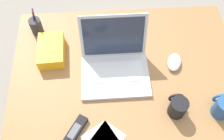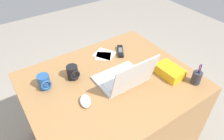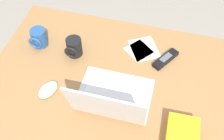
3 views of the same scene
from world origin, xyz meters
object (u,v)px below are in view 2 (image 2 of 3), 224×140
(coffee_mug_white, at_px, (73,72))
(cordless_phone, at_px, (120,51))
(pen_holder, at_px, (197,77))
(coffee_mug_tall, at_px, (44,82))
(computer_mouse, at_px, (85,101))
(snack_bag, at_px, (170,71))
(laptop, at_px, (124,78))

(coffee_mug_white, xyz_separation_m, cordless_phone, (-0.46, -0.07, -0.04))
(pen_holder, bearing_deg, coffee_mug_tall, -31.24)
(computer_mouse, relative_size, cordless_phone, 0.70)
(pen_holder, bearing_deg, snack_bag, -60.86)
(computer_mouse, relative_size, coffee_mug_white, 1.11)
(coffee_mug_tall, height_order, cordless_phone, coffee_mug_tall)
(pen_holder, height_order, snack_bag, pen_holder)
(cordless_phone, relative_size, pen_holder, 0.92)
(computer_mouse, relative_size, coffee_mug_tall, 1.09)
(cordless_phone, relative_size, snack_bag, 0.81)
(cordless_phone, distance_m, snack_bag, 0.45)
(coffee_mug_tall, relative_size, cordless_phone, 0.64)
(coffee_mug_tall, relative_size, snack_bag, 0.52)
(computer_mouse, bearing_deg, coffee_mug_tall, -40.37)
(cordless_phone, bearing_deg, coffee_mug_white, 9.07)
(laptop, relative_size, coffee_mug_white, 3.39)
(cordless_phone, height_order, snack_bag, snack_bag)
(coffee_mug_tall, bearing_deg, snack_bag, 154.72)
(laptop, xyz_separation_m, cordless_phone, (-0.20, -0.32, -0.04))
(laptop, bearing_deg, computer_mouse, 1.89)
(coffee_mug_white, bearing_deg, cordless_phone, -170.93)
(laptop, height_order, snack_bag, laptop)
(laptop, relative_size, computer_mouse, 3.06)
(laptop, bearing_deg, coffee_mug_white, -42.91)
(cordless_phone, distance_m, pen_holder, 0.63)
(computer_mouse, height_order, coffee_mug_tall, coffee_mug_tall)
(coffee_mug_white, bearing_deg, computer_mouse, 81.02)
(coffee_mug_white, distance_m, pen_holder, 0.85)
(computer_mouse, distance_m, coffee_mug_tall, 0.32)
(laptop, distance_m, coffee_mug_tall, 0.53)
(laptop, xyz_separation_m, coffee_mug_tall, (0.46, -0.26, -0.00))
(computer_mouse, distance_m, snack_bag, 0.63)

